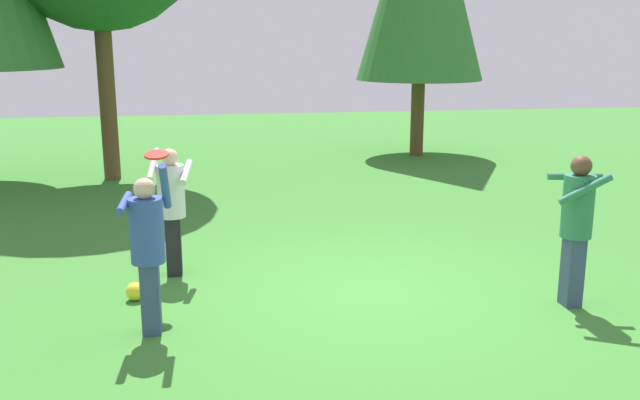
{
  "coord_description": "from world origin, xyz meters",
  "views": [
    {
      "loc": [
        -1.82,
        -7.63,
        2.95
      ],
      "look_at": [
        -0.52,
        0.38,
        1.05
      ],
      "focal_mm": 39.05,
      "sensor_mm": 36.0,
      "label": 1
    }
  ],
  "objects_px": {
    "person_thrower": "(147,242)",
    "ball_yellow": "(135,291)",
    "ball_red": "(148,242)",
    "person_catcher": "(171,201)",
    "frisbee": "(156,155)",
    "person_bystander": "(577,218)"
  },
  "relations": [
    {
      "from": "person_thrower",
      "to": "ball_red",
      "type": "relative_size",
      "value": 6.81
    },
    {
      "from": "person_bystander",
      "to": "frisbee",
      "type": "distance_m",
      "value": 4.72
    },
    {
      "from": "ball_red",
      "to": "ball_yellow",
      "type": "height_order",
      "value": "ball_red"
    },
    {
      "from": "person_bystander",
      "to": "ball_red",
      "type": "distance_m",
      "value": 5.7
    },
    {
      "from": "person_thrower",
      "to": "frisbee",
      "type": "relative_size",
      "value": 5.96
    },
    {
      "from": "person_thrower",
      "to": "ball_red",
      "type": "xyz_separation_m",
      "value": [
        -0.25,
        2.86,
        -0.83
      ]
    },
    {
      "from": "person_thrower",
      "to": "person_catcher",
      "type": "height_order",
      "value": "person_thrower"
    },
    {
      "from": "person_catcher",
      "to": "frisbee",
      "type": "xyz_separation_m",
      "value": [
        -0.1,
        -0.71,
        0.71
      ]
    },
    {
      "from": "ball_red",
      "to": "ball_yellow",
      "type": "bearing_deg",
      "value": -90.13
    },
    {
      "from": "person_thrower",
      "to": "person_bystander",
      "type": "xyz_separation_m",
      "value": [
        4.61,
        0.01,
        0.06
      ]
    },
    {
      "from": "person_thrower",
      "to": "person_bystander",
      "type": "bearing_deg",
      "value": -87.01
    },
    {
      "from": "frisbee",
      "to": "person_catcher",
      "type": "bearing_deg",
      "value": 81.8
    },
    {
      "from": "ball_red",
      "to": "person_bystander",
      "type": "bearing_deg",
      "value": -30.33
    },
    {
      "from": "person_thrower",
      "to": "person_bystander",
      "type": "height_order",
      "value": "person_thrower"
    },
    {
      "from": "person_thrower",
      "to": "person_bystander",
      "type": "distance_m",
      "value": 4.61
    },
    {
      "from": "person_thrower",
      "to": "ball_yellow",
      "type": "distance_m",
      "value": 1.3
    },
    {
      "from": "frisbee",
      "to": "ball_red",
      "type": "height_order",
      "value": "frisbee"
    },
    {
      "from": "person_bystander",
      "to": "ball_yellow",
      "type": "height_order",
      "value": "person_bystander"
    },
    {
      "from": "person_bystander",
      "to": "frisbee",
      "type": "relative_size",
      "value": 5.72
    },
    {
      "from": "person_bystander",
      "to": "frisbee",
      "type": "bearing_deg",
      "value": 0.0
    },
    {
      "from": "person_bystander",
      "to": "ball_red",
      "type": "height_order",
      "value": "person_bystander"
    },
    {
      "from": "frisbee",
      "to": "ball_red",
      "type": "xyz_separation_m",
      "value": [
        -0.31,
        1.78,
        -1.54
      ]
    }
  ]
}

